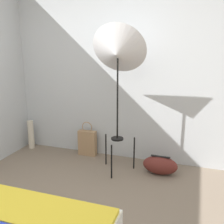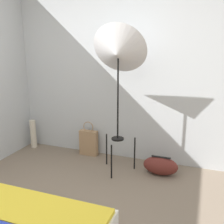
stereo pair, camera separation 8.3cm
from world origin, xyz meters
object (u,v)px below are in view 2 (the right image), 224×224
at_px(photo_umbrella, 118,53).
at_px(paper_roll, 33,134).
at_px(tote_bag, 89,142).
at_px(duffel_bag, 160,166).

xyz_separation_m(photo_umbrella, paper_roll, (-1.60, 0.30, -1.34)).
relative_size(photo_umbrella, paper_roll, 4.13).
bearing_deg(photo_umbrella, paper_roll, 169.19).
bearing_deg(tote_bag, photo_umbrella, -29.83).
height_order(duffel_bag, paper_roll, paper_roll).
relative_size(duffel_bag, paper_roll, 0.98).
bearing_deg(paper_roll, tote_bag, 2.06).
bearing_deg(duffel_bag, photo_umbrella, -171.20).
xyz_separation_m(photo_umbrella, duffel_bag, (0.57, 0.09, -1.45)).
bearing_deg(paper_roll, duffel_bag, -5.68).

